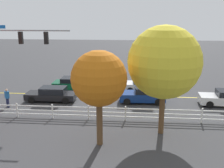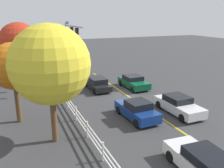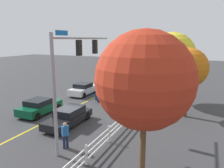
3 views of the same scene
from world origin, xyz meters
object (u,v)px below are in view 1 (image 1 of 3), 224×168
object	(u,v)px
car_2	(144,85)
car_3	(72,84)
car_0	(142,95)
car_4	(52,94)
pedestrian	(7,97)
tree_0	(99,79)
tree_1	(164,62)

from	to	relation	value
car_2	car_3	bearing A→B (deg)	-179.97
car_0	car_4	world-z (taller)	car_0
car_4	pedestrian	distance (m)	3.96
tree_0	tree_1	size ratio (longest dim) A/B	0.81
car_4	tree_0	world-z (taller)	tree_0
car_3	pedestrian	bearing A→B (deg)	-127.31
car_4	car_0	bearing A→B (deg)	-178.53
car_2	car_3	distance (m)	7.81
car_0	car_4	bearing A→B (deg)	-0.70
car_0	tree_1	size ratio (longest dim) A/B	0.57
car_0	pedestrian	world-z (taller)	pedestrian
pedestrian	tree_0	bearing A→B (deg)	93.75
tree_1	pedestrian	bearing A→B (deg)	-17.68
car_0	tree_0	size ratio (longest dim) A/B	0.71
car_0	tree_1	bearing A→B (deg)	96.96
car_2	pedestrian	size ratio (longest dim) A/B	2.72
car_0	tree_1	distance (m)	7.85
pedestrian	tree_1	world-z (taller)	tree_1
pedestrian	car_0	bearing A→B (deg)	139.11
car_3	car_0	bearing A→B (deg)	-26.80
car_0	car_3	size ratio (longest dim) A/B	1.01
car_4	pedestrian	world-z (taller)	pedestrian
car_0	car_2	size ratio (longest dim) A/B	0.92
car_4	tree_0	bearing A→B (deg)	124.24
car_0	tree_0	world-z (taller)	tree_0
car_3	pedestrian	size ratio (longest dim) A/B	2.49
car_2	car_3	size ratio (longest dim) A/B	1.09
car_3	car_4	distance (m)	4.07
car_2	car_3	world-z (taller)	car_2
car_2	car_4	bearing A→B (deg)	-156.32
tree_0	tree_1	world-z (taller)	tree_1
car_3	car_4	xyz separation A→B (m)	(1.10, 3.91, -0.01)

